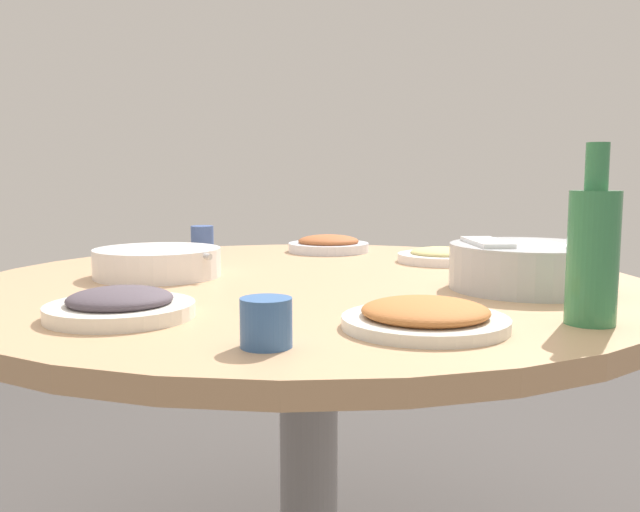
# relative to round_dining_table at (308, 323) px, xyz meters

# --- Properties ---
(round_dining_table) EXTENTS (1.33, 1.33, 0.75)m
(round_dining_table) POSITION_rel_round_dining_table_xyz_m (0.00, 0.00, 0.00)
(round_dining_table) COLOR #99999E
(round_dining_table) RESTS_ON ground
(rice_bowl) EXTENTS (0.28, 0.28, 0.09)m
(rice_bowl) POSITION_rel_round_dining_table_xyz_m (-0.39, -0.13, 0.13)
(rice_bowl) COLOR #B2B5BA
(rice_bowl) RESTS_ON round_dining_table
(soup_bowl) EXTENTS (0.28, 0.25, 0.06)m
(soup_bowl) POSITION_rel_round_dining_table_xyz_m (0.27, 0.15, 0.12)
(soup_bowl) COLOR white
(soup_bowl) RESTS_ON round_dining_table
(dish_eggplant) EXTENTS (0.21, 0.21, 0.04)m
(dish_eggplant) POSITION_rel_round_dining_table_xyz_m (0.01, 0.45, 0.11)
(dish_eggplant) COLOR white
(dish_eggplant) RESTS_ON round_dining_table
(dish_stirfry) EXTENTS (0.21, 0.21, 0.05)m
(dish_stirfry) POSITION_rel_round_dining_table_xyz_m (0.23, -0.41, 0.11)
(dish_stirfry) COLOR silver
(dish_stirfry) RESTS_ON round_dining_table
(dish_noodles) EXTENTS (0.21, 0.21, 0.04)m
(dish_noodles) POSITION_rel_round_dining_table_xyz_m (-0.11, -0.39, 0.11)
(dish_noodles) COLOR white
(dish_noodles) RESTS_ON round_dining_table
(dish_tofu_braise) EXTENTS (0.23, 0.23, 0.04)m
(dish_tofu_braise) POSITION_rel_round_dining_table_xyz_m (-0.38, 0.26, 0.11)
(dish_tofu_braise) COLOR silver
(dish_tofu_braise) RESTS_ON round_dining_table
(green_bottle) EXTENTS (0.07, 0.07, 0.25)m
(green_bottle) POSITION_rel_round_dining_table_xyz_m (-0.56, 0.10, 0.19)
(green_bottle) COLOR #357D4C
(green_bottle) RESTS_ON round_dining_table
(tea_cup_near) EXTENTS (0.06, 0.06, 0.06)m
(tea_cup_near) POSITION_rel_round_dining_table_xyz_m (-0.27, 0.46, 0.12)
(tea_cup_near) COLOR #37609E
(tea_cup_near) RESTS_ON round_dining_table
(tea_cup_far) EXTENTS (0.06, 0.06, 0.07)m
(tea_cup_far) POSITION_rel_round_dining_table_xyz_m (0.54, -0.24, 0.12)
(tea_cup_far) COLOR #3C569A
(tea_cup_far) RESTS_ON round_dining_table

